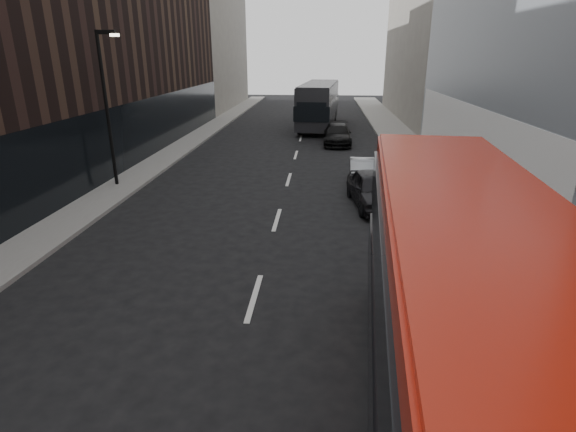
% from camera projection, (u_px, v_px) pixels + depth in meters
% --- Properties ---
extents(sidewalk_right, '(3.00, 80.00, 0.15)m').
position_uv_depth(sidewalk_right, '(417.00, 159.00, 27.42)').
color(sidewalk_right, slate).
rests_on(sidewalk_right, ground).
extents(sidewalk_left, '(2.00, 80.00, 0.15)m').
position_uv_depth(sidewalk_left, '(170.00, 155.00, 28.56)').
color(sidewalk_left, slate).
rests_on(sidewalk_left, ground).
extents(building_victorian, '(6.50, 24.00, 21.00)m').
position_uv_depth(building_victorian, '(431.00, 13.00, 41.65)').
color(building_victorian, slate).
rests_on(building_victorian, ground).
extents(building_left_mid, '(5.00, 24.00, 14.00)m').
position_uv_depth(building_left_mid, '(135.00, 41.00, 31.14)').
color(building_left_mid, black).
rests_on(building_left_mid, ground).
extents(building_left_far, '(5.00, 20.00, 13.00)m').
position_uv_depth(building_left_far, '(211.00, 50.00, 51.92)').
color(building_left_far, slate).
rests_on(building_left_far, ground).
extents(street_lamp, '(1.06, 0.22, 7.00)m').
position_uv_depth(street_lamp, '(107.00, 99.00, 20.62)').
color(street_lamp, black).
rests_on(street_lamp, sidewalk_left).
extents(red_bus, '(3.47, 10.94, 4.35)m').
position_uv_depth(red_bus, '(461.00, 326.00, 6.58)').
color(red_bus, '#A11809').
rests_on(red_bus, ground).
extents(grey_bus, '(3.70, 11.85, 3.77)m').
position_uv_depth(grey_bus, '(319.00, 104.00, 39.03)').
color(grey_bus, black).
rests_on(grey_bus, ground).
extents(car_a, '(2.33, 4.57, 1.49)m').
position_uv_depth(car_a, '(373.00, 189.00, 19.06)').
color(car_a, black).
rests_on(car_a, ground).
extents(car_b, '(1.48, 3.94, 1.29)m').
position_uv_depth(car_b, '(364.00, 173.00, 22.03)').
color(car_b, gray).
rests_on(car_b, ground).
extents(car_c, '(1.98, 4.82, 1.39)m').
position_uv_depth(car_c, '(337.00, 134.00, 32.15)').
color(car_c, black).
rests_on(car_c, ground).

